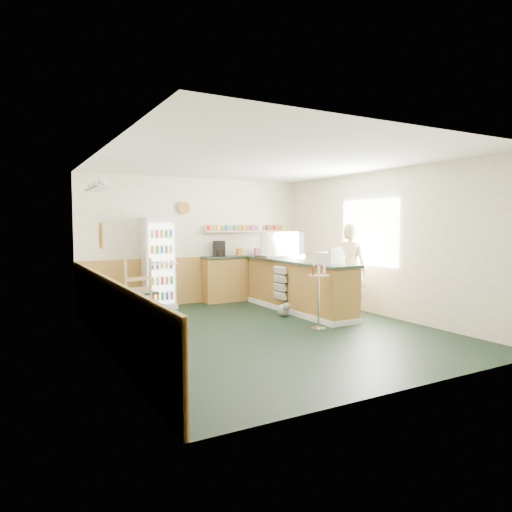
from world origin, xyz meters
TOP-DOWN VIEW (x-y plane):
  - ground at (0.00, 0.00)m, footprint 6.00×6.00m
  - room_envelope at (-0.23, 0.73)m, footprint 5.04×6.02m
  - service_counter at (1.35, 1.07)m, footprint 0.68×3.01m
  - back_counter at (1.19, 2.80)m, footprint 2.24×0.42m
  - drinks_fridge at (-0.92, 2.74)m, footprint 0.60×0.52m
  - display_case at (1.35, 1.74)m, footprint 0.93×0.48m
  - cash_register at (1.35, 0.09)m, footprint 0.41×0.43m
  - shopkeeper at (2.05, 0.34)m, footprint 0.61×0.69m
  - condiment_stand at (0.79, -0.35)m, footprint 0.33×0.33m
  - newspaper_rack at (0.99, 1.16)m, footprint 0.09×0.41m
  - cafe_table at (-2.05, 0.53)m, footprint 0.75×0.75m
  - cafe_chair at (-1.95, 0.12)m, footprint 0.54×0.54m
  - dog_doorstop at (0.84, 0.78)m, footprint 0.23×0.29m

SIDE VIEW (x-z plane):
  - ground at x=0.00m, z-range 0.00..0.00m
  - dog_doorstop at x=0.84m, z-range -0.01..0.26m
  - service_counter at x=1.35m, z-range -0.04..0.97m
  - cafe_table at x=-2.05m, z-range 0.14..0.85m
  - back_counter at x=1.19m, z-range -0.29..1.40m
  - newspaper_rack at x=0.99m, z-range 0.23..0.88m
  - cafe_chair at x=-1.95m, z-range 0.03..1.24m
  - condiment_stand at x=0.79m, z-range 0.15..1.19m
  - shopkeeper at x=2.05m, z-range 0.00..1.73m
  - drinks_fridge at x=-0.92m, z-range 0.00..1.83m
  - cash_register at x=1.35m, z-range 1.01..1.21m
  - display_case at x=1.35m, z-range 1.01..1.53m
  - room_envelope at x=-0.23m, z-range 0.16..2.88m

